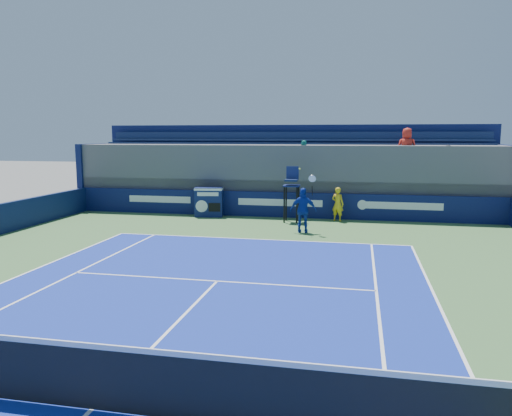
% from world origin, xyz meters
% --- Properties ---
extents(ground, '(120.00, 120.00, 0.00)m').
position_xyz_m(ground, '(0.00, 0.00, 0.00)').
color(ground, '#60605C').
rests_on(ground, ground).
extents(apron, '(20.00, 34.00, 0.01)m').
position_xyz_m(apron, '(0.00, 0.00, 0.01)').
color(apron, '#3E6937').
rests_on(apron, ground).
extents(court_surface, '(10.97, 23.77, 0.01)m').
position_xyz_m(court_surface, '(0.00, 0.00, 0.01)').
color(court_surface, navy).
rests_on(court_surface, apron).
extents(ball_person, '(0.66, 0.54, 1.54)m').
position_xyz_m(ball_person, '(2.71, 16.53, 0.78)').
color(ball_person, gold).
rests_on(ball_person, apron).
extents(court_lines, '(11.04, 23.84, 0.00)m').
position_xyz_m(court_lines, '(0.00, 0.00, 0.02)').
color(court_lines, white).
rests_on(court_lines, court_surface).
extents(tennis_net, '(11.65, 0.08, 1.10)m').
position_xyz_m(tennis_net, '(0.00, 0.00, 0.56)').
color(tennis_net, black).
rests_on(tennis_net, ground).
extents(back_hoarding, '(20.40, 0.21, 1.20)m').
position_xyz_m(back_hoarding, '(0.00, 17.10, 0.60)').
color(back_hoarding, '#0C1345').
rests_on(back_hoarding, ground).
extents(match_clock, '(1.42, 0.93, 1.40)m').
position_xyz_m(match_clock, '(-3.35, 16.63, 0.74)').
color(match_clock, '#0F194C').
rests_on(match_clock, ground).
extents(umpire_chair, '(0.71, 0.71, 2.48)m').
position_xyz_m(umpire_chair, '(0.70, 15.96, 1.53)').
color(umpire_chair, black).
rests_on(umpire_chair, ground).
extents(tennis_player, '(1.06, 0.48, 2.57)m').
position_xyz_m(tennis_player, '(1.49, 13.56, 0.91)').
color(tennis_player, '#122F97').
rests_on(tennis_player, apron).
extents(stadium_seating, '(21.00, 4.05, 4.40)m').
position_xyz_m(stadium_seating, '(0.01, 19.15, 1.84)').
color(stadium_seating, '#4A4A4F').
rests_on(stadium_seating, ground).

